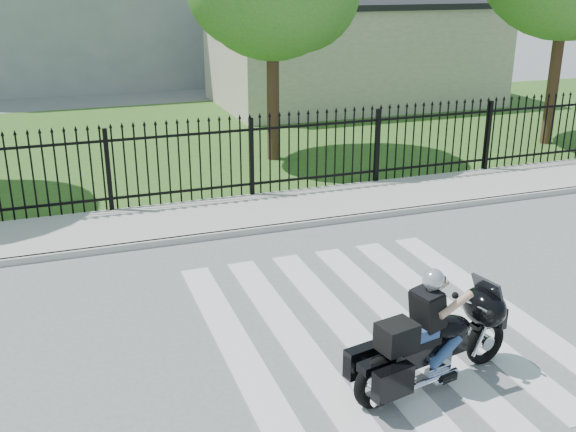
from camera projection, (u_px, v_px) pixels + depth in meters
name	position (u px, v px, depth m)	size (l,w,h in m)	color
ground	(376.00, 326.00, 9.46)	(120.00, 120.00, 0.00)	slate
crosswalk	(376.00, 326.00, 9.46)	(5.00, 5.50, 0.01)	silver
sidewalk	(266.00, 211.00, 13.87)	(40.00, 2.00, 0.12)	#ADAAA3
curb	(282.00, 227.00, 12.98)	(40.00, 0.12, 0.12)	#ADAAA3
grass_strip	(194.00, 139.00, 20.08)	(40.00, 12.00, 0.02)	#31561D
iron_fence	(251.00, 159.00, 14.47)	(26.00, 0.04, 1.80)	black
building_low	(353.00, 55.00, 25.25)	(10.00, 6.00, 3.50)	beige
building_low_roof	(354.00, 4.00, 24.62)	(10.20, 6.20, 0.20)	black
motorcycle_rider	(432.00, 337.00, 7.93)	(2.33, 1.07, 1.56)	black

